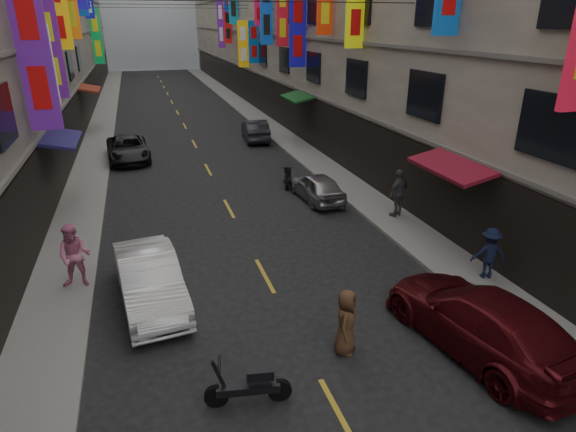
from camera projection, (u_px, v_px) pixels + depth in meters
sidewalk_left at (100, 130)px, 34.52m from camera, size 2.00×90.00×0.12m
sidewalk_right at (262, 121)px, 37.80m from camera, size 2.00×90.00×0.12m
street_awnings at (188, 130)px, 20.55m from camera, size 13.99×35.20×0.41m
lane_markings at (189, 134)px, 33.53m from camera, size 0.12×80.20×0.01m
scooter_crossing at (250, 385)px, 9.81m from camera, size 1.80×0.60×1.14m
scooter_far_right at (288, 177)px, 22.95m from camera, size 0.78×1.74×1.14m
car_left_mid at (150, 279)px, 13.24m from camera, size 2.03×4.59×1.47m
car_left_far at (128, 149)px, 27.03m from camera, size 2.50×4.89×1.32m
car_right_near at (480, 321)px, 11.37m from camera, size 2.92×5.55×1.53m
car_right_mid at (317, 187)px, 21.00m from camera, size 1.66×3.69×1.23m
car_right_far at (255, 130)px, 31.57m from camera, size 1.81×4.24×1.36m
pedestrian_lfar at (75, 256)px, 13.80m from camera, size 1.04×0.81×1.93m
pedestrian_rnear at (489, 253)px, 14.34m from camera, size 1.13×0.78×1.60m
pedestrian_rfar at (398, 193)px, 18.84m from camera, size 1.29×1.07×1.92m
pedestrian_crossing at (346, 322)px, 11.23m from camera, size 0.90×0.97×1.65m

